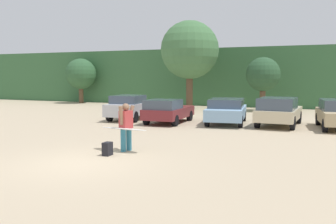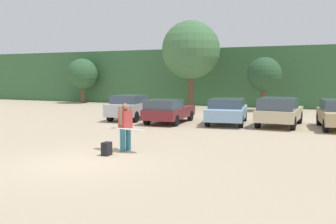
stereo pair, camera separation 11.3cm
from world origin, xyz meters
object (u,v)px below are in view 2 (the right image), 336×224
parked_car_maroon (168,111)px  person_adult (125,124)px  backpack_dropped (107,149)px  parked_car_sky_blue (227,110)px  parked_car_silver (132,107)px  parked_car_champagne (279,111)px  surfboard_white (123,129)px

parked_car_maroon → person_adult: person_adult is taller
person_adult → backpack_dropped: size_ratio=3.79×
person_adult → parked_car_sky_blue: bearing=-85.4°
parked_car_maroon → backpack_dropped: (1.46, -8.72, -0.49)m
parked_car_silver → person_adult: (4.46, -8.66, 0.18)m
parked_car_maroon → parked_car_sky_blue: size_ratio=0.86×
parked_car_maroon → parked_car_champagne: 6.04m
parked_car_champagne → parked_car_sky_blue: bearing=94.0°
parked_car_silver → person_adult: size_ratio=2.69×
parked_car_maroon → parked_car_sky_blue: 3.31m
surfboard_white → parked_car_sky_blue: bearing=-94.1°
parked_car_silver → backpack_dropped: parked_car_silver is taller
parked_car_silver → person_adult: person_adult is taller
parked_car_maroon → surfboard_white: parked_car_maroon is taller
parked_car_sky_blue → person_adult: size_ratio=2.76×
parked_car_sky_blue → parked_car_champagne: bearing=-96.4°
parked_car_champagne → surfboard_white: (-4.31, -9.03, -0.02)m
parked_car_silver → parked_car_sky_blue: size_ratio=0.98×
parked_car_silver → parked_car_maroon: bearing=-112.4°
parked_car_maroon → person_adult: 7.99m
parked_car_sky_blue → person_adult: (-1.47, -8.88, 0.20)m
parked_car_silver → parked_car_maroon: 2.92m
parked_car_sky_blue → surfboard_white: parked_car_sky_blue is taller
parked_car_silver → surfboard_white: (4.41, -8.73, 0.02)m
parked_car_champagne → backpack_dropped: parked_car_champagne is taller
parked_car_sky_blue → person_adult: bearing=162.7°
parked_car_maroon → parked_car_champagne: parked_car_champagne is taller
parked_car_maroon → person_adult: size_ratio=2.37×
person_adult → backpack_dropped: person_adult is taller
parked_car_maroon → surfboard_white: 8.05m
backpack_dropped → parked_car_sky_blue: bearing=80.3°
backpack_dropped → surfboard_white: bearing=79.2°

